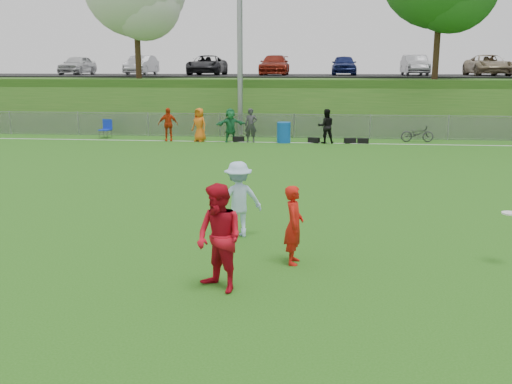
# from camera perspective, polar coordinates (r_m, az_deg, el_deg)

# --- Properties ---
(ground) EXTENTS (120.00, 120.00, 0.00)m
(ground) POSITION_cam_1_polar(r_m,az_deg,el_deg) (11.21, -0.86, -7.17)
(ground) COLOR #225912
(ground) RESTS_ON ground
(sideline_far) EXTENTS (60.00, 0.10, 0.01)m
(sideline_far) POSITION_cam_1_polar(r_m,az_deg,el_deg) (28.75, 3.62, 4.95)
(sideline_far) COLOR white
(sideline_far) RESTS_ON ground
(fence) EXTENTS (58.00, 0.06, 1.30)m
(fence) POSITION_cam_1_polar(r_m,az_deg,el_deg) (30.66, 3.82, 6.63)
(fence) COLOR gray
(fence) RESTS_ON ground
(light_pole) EXTENTS (1.20, 0.40, 12.15)m
(light_pole) POSITION_cam_1_polar(r_m,az_deg,el_deg) (31.71, -1.64, 17.81)
(light_pole) COLOR gray
(light_pole) RESTS_ON ground
(berm) EXTENTS (120.00, 18.00, 3.00)m
(berm) POSITION_cam_1_polar(r_m,az_deg,el_deg) (41.55, 4.53, 9.33)
(berm) COLOR #235217
(berm) RESTS_ON ground
(parking_lot) EXTENTS (120.00, 12.00, 0.10)m
(parking_lot) POSITION_cam_1_polar(r_m,az_deg,el_deg) (43.50, 4.65, 11.52)
(parking_lot) COLOR black
(parking_lot) RESTS_ON berm
(car_row) EXTENTS (32.04, 5.18, 1.44)m
(car_row) POSITION_cam_1_polar(r_m,az_deg,el_deg) (42.54, 3.02, 12.55)
(car_row) COLOR silver
(car_row) RESTS_ON parking_lot
(spectator_row) EXTENTS (9.00, 1.10, 1.69)m
(spectator_row) POSITION_cam_1_polar(r_m,az_deg,el_deg) (28.92, -1.95, 6.69)
(spectator_row) COLOR red
(spectator_row) RESTS_ON ground
(gear_bags) EXTENTS (6.84, 0.49, 0.26)m
(gear_bags) POSITION_cam_1_polar(r_m,az_deg,el_deg) (28.80, 6.00, 5.17)
(gear_bags) COLOR black
(gear_bags) RESTS_ON ground
(player_red_left) EXTENTS (0.39, 0.58, 1.55)m
(player_red_left) POSITION_cam_1_polar(r_m,az_deg,el_deg) (11.03, 3.81, -3.31)
(player_red_left) COLOR red
(player_red_left) RESTS_ON ground
(player_red_center) EXTENTS (1.14, 1.11, 1.86)m
(player_red_center) POSITION_cam_1_polar(r_m,az_deg,el_deg) (9.67, -3.69, -4.64)
(player_red_center) COLOR red
(player_red_center) RESTS_ON ground
(player_blue) EXTENTS (1.27, 1.03, 1.71)m
(player_blue) POSITION_cam_1_polar(r_m,az_deg,el_deg) (12.73, -1.79, -0.75)
(player_blue) COLOR #ACCCEF
(player_blue) RESTS_ON ground
(frisbee) EXTENTS (0.31, 0.31, 0.03)m
(frisbee) POSITION_cam_1_polar(r_m,az_deg,el_deg) (11.93, 24.06, -1.95)
(frisbee) COLOR white
(frisbee) RESTS_ON ground
(recycling_bin) EXTENTS (0.68, 0.68, 1.02)m
(recycling_bin) POSITION_cam_1_polar(r_m,az_deg,el_deg) (28.72, 2.79, 5.97)
(recycling_bin) COLOR #104EAD
(recycling_bin) RESTS_ON ground
(camp_chair) EXTENTS (0.63, 0.64, 0.98)m
(camp_chair) POSITION_cam_1_polar(r_m,az_deg,el_deg) (31.60, -14.81, 5.77)
(camp_chair) COLOR #102AB3
(camp_chair) RESTS_ON ground
(bicycle) EXTENTS (1.63, 0.60, 0.85)m
(bicycle) POSITION_cam_1_polar(r_m,az_deg,el_deg) (30.07, 15.83, 5.64)
(bicycle) COLOR #2B2B2D
(bicycle) RESTS_ON ground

